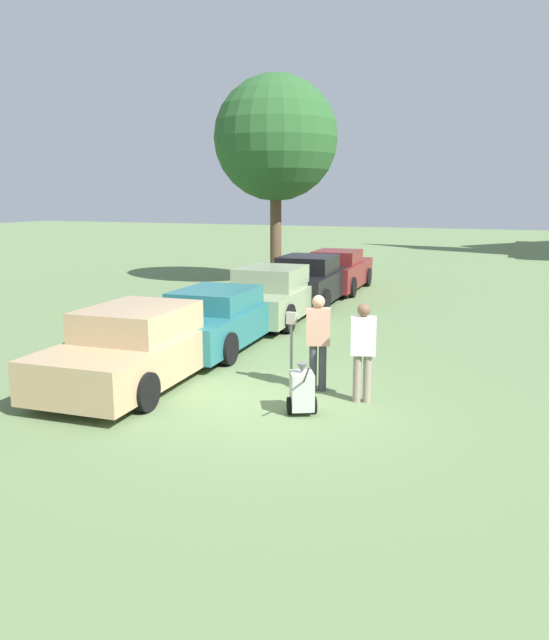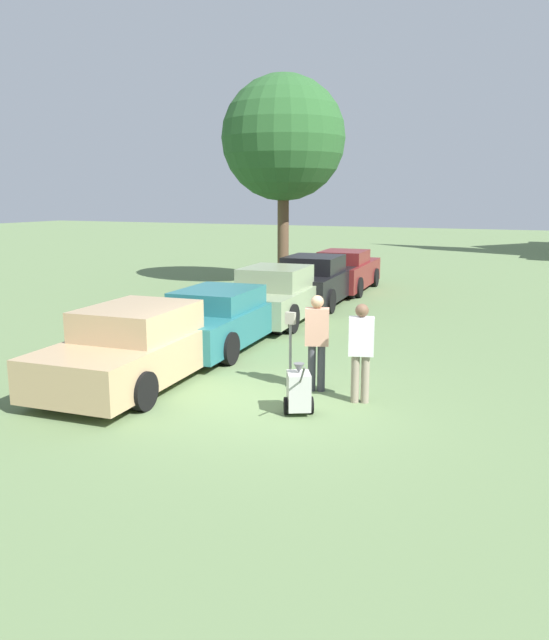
{
  "view_description": "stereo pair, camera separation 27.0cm",
  "coord_description": "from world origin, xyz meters",
  "px_view_note": "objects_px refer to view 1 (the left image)",
  "views": [
    {
      "loc": [
        4.11,
        -9.36,
        3.47
      ],
      "look_at": [
        -0.47,
        1.58,
        1.1
      ],
      "focal_mm": 35.0,
      "sensor_mm": 36.0,
      "label": 1
    },
    {
      "loc": [
        4.36,
        -9.25,
        3.47
      ],
      "look_at": [
        -0.47,
        1.58,
        1.1
      ],
      "focal_mm": 35.0,
      "sensor_mm": 36.0,
      "label": 2
    }
  ],
  "objects_px": {
    "equipment_cart": "(302,391)",
    "parked_car_teal": "(219,318)",
    "person_supervisor": "(363,346)",
    "parked_car_black": "(309,281)",
    "parking_meter": "(291,335)",
    "parked_car_maroon": "(338,271)",
    "person_worker": "(318,337)",
    "parked_car_sage": "(273,296)",
    "parked_car_tan": "(143,346)"
  },
  "relations": [
    {
      "from": "equipment_cart",
      "to": "parked_car_teal",
      "type": "bearing_deg",
      "value": 105.16
    },
    {
      "from": "person_supervisor",
      "to": "parked_car_black",
      "type": "bearing_deg",
      "value": -81.62
    },
    {
      "from": "person_supervisor",
      "to": "parking_meter",
      "type": "bearing_deg",
      "value": -30.5
    },
    {
      "from": "parked_car_black",
      "to": "person_supervisor",
      "type": "height_order",
      "value": "person_supervisor"
    },
    {
      "from": "parked_car_teal",
      "to": "person_supervisor",
      "type": "xyz_separation_m",
      "value": [
        4.15,
        -2.68,
        0.32
      ]
    },
    {
      "from": "parked_car_maroon",
      "to": "equipment_cart",
      "type": "height_order",
      "value": "parked_car_maroon"
    },
    {
      "from": "person_worker",
      "to": "equipment_cart",
      "type": "xyz_separation_m",
      "value": [
        0.16,
        -1.26,
        -0.61
      ]
    },
    {
      "from": "parked_car_black",
      "to": "equipment_cart",
      "type": "bearing_deg",
      "value": -74.89
    },
    {
      "from": "parking_meter",
      "to": "person_worker",
      "type": "xyz_separation_m",
      "value": [
        0.54,
        -0.06,
        0.03
      ]
    },
    {
      "from": "parked_car_teal",
      "to": "parked_car_black",
      "type": "relative_size",
      "value": 1.06
    },
    {
      "from": "parked_car_teal",
      "to": "person_worker",
      "type": "relative_size",
      "value": 2.91
    },
    {
      "from": "parked_car_teal",
      "to": "parked_car_sage",
      "type": "relative_size",
      "value": 1.06
    },
    {
      "from": "parked_car_tan",
      "to": "person_supervisor",
      "type": "xyz_separation_m",
      "value": [
        4.15,
        0.38,
        0.3
      ]
    },
    {
      "from": "parking_meter",
      "to": "equipment_cart",
      "type": "xyz_separation_m",
      "value": [
        0.7,
        -1.31,
        -0.58
      ]
    },
    {
      "from": "parked_car_teal",
      "to": "person_worker",
      "type": "xyz_separation_m",
      "value": [
        3.25,
        -2.38,
        0.35
      ]
    },
    {
      "from": "parked_car_tan",
      "to": "parked_car_black",
      "type": "bearing_deg",
      "value": 86.1
    },
    {
      "from": "parked_car_black",
      "to": "parked_car_maroon",
      "type": "xyz_separation_m",
      "value": [
        -0.0,
        3.16,
        -0.03
      ]
    },
    {
      "from": "parked_car_sage",
      "to": "person_worker",
      "type": "relative_size",
      "value": 2.73
    },
    {
      "from": "parked_car_tan",
      "to": "parked_car_sage",
      "type": "xyz_separation_m",
      "value": [
        -0.0,
        6.31,
        0.04
      ]
    },
    {
      "from": "parked_car_teal",
      "to": "parked_car_maroon",
      "type": "height_order",
      "value": "parked_car_maroon"
    },
    {
      "from": "parked_car_tan",
      "to": "parked_car_maroon",
      "type": "relative_size",
      "value": 1.09
    },
    {
      "from": "parked_car_sage",
      "to": "parking_meter",
      "type": "bearing_deg",
      "value": -67.91
    },
    {
      "from": "parked_car_sage",
      "to": "parked_car_black",
      "type": "distance_m",
      "value": 3.02
    },
    {
      "from": "parked_car_tan",
      "to": "parking_meter",
      "type": "distance_m",
      "value": 2.83
    },
    {
      "from": "person_worker",
      "to": "person_supervisor",
      "type": "bearing_deg",
      "value": 143.61
    },
    {
      "from": "equipment_cart",
      "to": "person_worker",
      "type": "bearing_deg",
      "value": 69.23
    },
    {
      "from": "parked_car_sage",
      "to": "person_supervisor",
      "type": "relative_size",
      "value": 2.8
    },
    {
      "from": "parked_car_teal",
      "to": "parked_car_maroon",
      "type": "xyz_separation_m",
      "value": [
        -0.0,
        9.43,
        0.06
      ]
    },
    {
      "from": "parked_car_sage",
      "to": "equipment_cart",
      "type": "xyz_separation_m",
      "value": [
        3.41,
        -6.89,
        -0.32
      ]
    },
    {
      "from": "parked_car_tan",
      "to": "parked_car_black",
      "type": "height_order",
      "value": "parked_car_black"
    },
    {
      "from": "parking_meter",
      "to": "parked_car_tan",
      "type": "bearing_deg",
      "value": -164.81
    },
    {
      "from": "parking_meter",
      "to": "person_worker",
      "type": "height_order",
      "value": "person_worker"
    },
    {
      "from": "parking_meter",
      "to": "equipment_cart",
      "type": "bearing_deg",
      "value": -62.11
    },
    {
      "from": "parked_car_sage",
      "to": "person_supervisor",
      "type": "height_order",
      "value": "person_supervisor"
    },
    {
      "from": "parked_car_maroon",
      "to": "parking_meter",
      "type": "relative_size",
      "value": 3.39
    },
    {
      "from": "parked_car_tan",
      "to": "equipment_cart",
      "type": "height_order",
      "value": "parked_car_tan"
    },
    {
      "from": "person_supervisor",
      "to": "parked_car_teal",
      "type": "bearing_deg",
      "value": -49.33
    },
    {
      "from": "parked_car_sage",
      "to": "equipment_cart",
      "type": "distance_m",
      "value": 7.69
    },
    {
      "from": "parked_car_maroon",
      "to": "parked_car_sage",
      "type": "bearing_deg",
      "value": -93.89
    },
    {
      "from": "person_worker",
      "to": "person_supervisor",
      "type": "relative_size",
      "value": 1.02
    },
    {
      "from": "parked_car_tan",
      "to": "parked_car_maroon",
      "type": "bearing_deg",
      "value": 86.1
    },
    {
      "from": "parked_car_black",
      "to": "parking_meter",
      "type": "height_order",
      "value": "parked_car_black"
    },
    {
      "from": "parked_car_maroon",
      "to": "equipment_cart",
      "type": "distance_m",
      "value": 13.51
    },
    {
      "from": "parked_car_black",
      "to": "equipment_cart",
      "type": "relative_size",
      "value": 4.83
    },
    {
      "from": "parked_car_teal",
      "to": "parked_car_tan",
      "type": "bearing_deg",
      "value": -93.89
    },
    {
      "from": "parking_meter",
      "to": "equipment_cart",
      "type": "distance_m",
      "value": 1.6
    },
    {
      "from": "parked_car_tan",
      "to": "person_supervisor",
      "type": "distance_m",
      "value": 4.18
    },
    {
      "from": "parked_car_sage",
      "to": "parked_car_black",
      "type": "xyz_separation_m",
      "value": [
        -0.0,
        3.02,
        0.03
      ]
    },
    {
      "from": "person_supervisor",
      "to": "equipment_cart",
      "type": "height_order",
      "value": "person_supervisor"
    },
    {
      "from": "parked_car_tan",
      "to": "parked_car_teal",
      "type": "bearing_deg",
      "value": 86.11
    }
  ]
}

